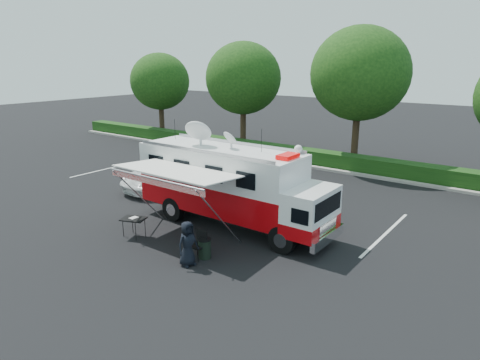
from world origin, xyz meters
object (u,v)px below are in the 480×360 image
object	(u,v)px
command_truck	(231,185)
trash_bin	(205,248)
folding_table	(133,219)
white_suv	(170,187)

from	to	relation	value
command_truck	trash_bin	distance (m)	3.52
command_truck	folding_table	size ratio (longest dim) A/B	7.99
command_truck	white_suv	world-z (taller)	command_truck
white_suv	folding_table	distance (m)	6.85
command_truck	white_suv	xyz separation A→B (m)	(-6.13, 2.39, -1.79)
white_suv	folding_table	xyz separation A→B (m)	(3.79, -5.66, 0.73)
command_truck	trash_bin	size ratio (longest dim) A/B	12.02
white_suv	trash_bin	bearing A→B (deg)	-31.99
white_suv	command_truck	bearing A→B (deg)	-16.63
white_suv	trash_bin	xyz separation A→B (m)	(7.27, -5.41, 0.37)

